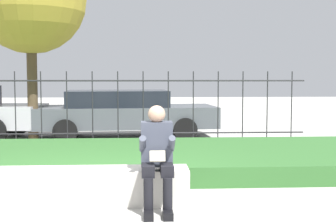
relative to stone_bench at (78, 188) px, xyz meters
name	(u,v)px	position (x,y,z in m)	size (l,w,h in m)	color
ground_plane	(79,204)	(0.00, 0.00, -0.20)	(60.00, 60.00, 0.00)	#B2AFA8
stone_bench	(78,188)	(0.00, 0.00, 0.00)	(2.75, 0.49, 0.45)	beige
person_seated_reader	(157,153)	(0.98, -0.28, 0.48)	(0.42, 0.73, 1.25)	black
grass_berm	(96,159)	(0.00, 2.35, -0.05)	(10.89, 3.29, 0.30)	#33662D
iron_fence	(105,109)	(0.00, 4.50, 0.69)	(8.89, 0.03, 1.71)	#232326
car_parked_center	(123,112)	(0.31, 6.35, 0.47)	(4.79, 2.22, 1.24)	#4C5156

